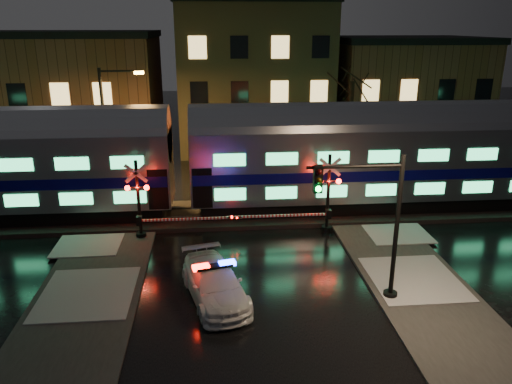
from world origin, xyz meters
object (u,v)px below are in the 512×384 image
at_px(streetlight, 109,125).
at_px(crossing_signal_left, 146,208).
at_px(police_car, 215,283).
at_px(traffic_light, 373,227).
at_px(crossing_signal_right, 321,202).

bearing_deg(streetlight, crossing_signal_left, -67.72).
bearing_deg(streetlight, police_car, -64.90).
bearing_deg(traffic_light, police_car, 167.87).
height_order(crossing_signal_left, streetlight, streetlight).
bearing_deg(crossing_signal_right, traffic_light, -86.13).
relative_size(crossing_signal_left, traffic_light, 0.98).
relative_size(crossing_signal_left, streetlight, 0.73).
distance_m(traffic_light, streetlight, 17.74).
distance_m(crossing_signal_right, streetlight, 13.39).
bearing_deg(crossing_signal_left, traffic_light, -36.20).
distance_m(crossing_signal_left, traffic_light, 11.19).
xyz_separation_m(police_car, crossing_signal_left, (-3.18, 5.94, 0.95)).
xyz_separation_m(police_car, crossing_signal_right, (5.34, 5.94, 0.99)).
xyz_separation_m(police_car, traffic_light, (5.79, -0.62, 2.34)).
xyz_separation_m(crossing_signal_left, traffic_light, (8.96, -6.56, 1.39)).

